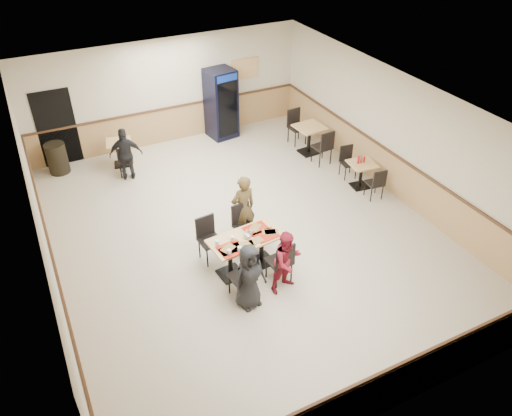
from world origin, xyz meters
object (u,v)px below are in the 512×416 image
diner_woman_left (249,277)px  diner_woman_right (287,261)px  side_table_far (309,135)px  pepsi_cooler (221,104)px  back_table (120,150)px  diner_man_opposite (243,208)px  trash_bin (57,158)px  main_table (246,248)px  lone_diner (126,154)px  side_table_near (361,171)px

diner_woman_left → diner_woman_right: (0.84, 0.08, -0.02)m
side_table_far → pepsi_cooler: pepsi_cooler is taller
diner_woman_left → back_table: (-0.83, 6.26, -0.22)m
diner_man_opposite → diner_woman_right: bearing=87.3°
trash_bin → diner_woman_left: bearing=-69.9°
pepsi_cooler → side_table_far: bearing=-57.9°
diner_man_opposite → back_table: 4.68m
main_table → diner_woman_left: bearing=-117.9°
main_table → diner_woman_left: diner_woman_left is taller
diner_man_opposite → side_table_far: size_ratio=1.92×
diner_woman_left → diner_man_opposite: size_ratio=0.87×
main_table → diner_woman_right: (0.45, -0.85, 0.14)m
diner_woman_left → side_table_far: diner_woman_left is taller
main_table → side_table_far: (3.70, 3.63, 0.02)m
diner_man_opposite → main_table: bearing=62.7°
diner_woman_right → trash_bin: (-3.25, 6.52, -0.24)m
diner_woman_left → lone_diner: size_ratio=0.97×
diner_woman_right → diner_woman_left: bearing=173.7°
side_table_near → back_table: (-5.15, 3.82, 0.01)m
diner_woman_right → side_table_near: diner_woman_right is taller
diner_woman_left → diner_man_opposite: 2.02m
diner_woman_right → diner_man_opposite: size_ratio=0.84×
diner_woman_left → back_table: 6.32m
diner_woman_right → trash_bin: 7.29m
diner_woman_right → lone_diner: 5.64m
side_table_near → side_table_far: bearing=96.1°
main_table → side_table_far: size_ratio=1.88×
main_table → diner_woman_left: size_ratio=1.12×
lone_diner → trash_bin: bearing=-20.7°
side_table_far → pepsi_cooler: bearing=130.1°
main_table → trash_bin: size_ratio=1.85×
main_table → side_table_near: 4.20m
diner_woman_left → side_table_far: (4.08, 4.56, -0.14)m
side_table_near → trash_bin: trash_bin is taller
back_table → diner_woman_right: bearing=-74.9°
side_table_far → diner_woman_left: bearing=-131.8°
diner_man_opposite → lone_diner: size_ratio=1.10×
diner_man_opposite → trash_bin: diner_man_opposite is taller
back_table → pepsi_cooler: (3.16, 0.39, 0.56)m
trash_bin → side_table_far: bearing=-17.5°
lone_diner → side_table_near: lone_diner is taller
diner_woman_left → side_table_far: bearing=38.4°
main_table → diner_woman_right: size_ratio=1.16×
diner_woman_left → trash_bin: bearing=100.3°
side_table_near → lone_diner: bearing=149.5°
lone_diner → side_table_near: (5.15, -3.04, -0.26)m
diner_woman_left → diner_man_opposite: (0.77, 1.87, 0.10)m
side_table_far → lone_diner: bearing=169.5°
main_table → side_table_near: (3.93, 1.50, -0.07)m
diner_woman_right → pepsi_cooler: (1.49, 6.57, 0.36)m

